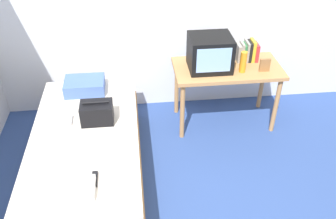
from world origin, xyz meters
TOP-DOWN VIEW (x-y plane):
  - wall_back at (0.00, 2.00)m, footprint 5.20×0.10m
  - bed at (-0.88, 0.73)m, footprint 1.00×2.00m
  - desk at (0.61, 1.49)m, footprint 1.16×0.60m
  - tv at (0.41, 1.48)m, footprint 0.44×0.39m
  - water_bottle at (0.74, 1.37)m, footprint 0.07×0.07m
  - book_row at (0.86, 1.62)m, footprint 0.23×0.17m
  - picture_frame at (0.97, 1.35)m, footprint 0.11×0.02m
  - pillow at (-0.92, 1.47)m, footprint 0.41×0.30m
  - handbag at (-0.77, 0.92)m, footprint 0.30×0.20m
  - magazine at (-1.01, 0.33)m, footprint 0.21×0.29m
  - remote_dark at (-0.76, 0.16)m, footprint 0.04×0.16m
  - remote_silver at (-1.03, 0.95)m, footprint 0.04×0.14m
  - folded_towel at (-0.89, 0.05)m, footprint 0.28×0.22m

SIDE VIEW (x-z plane):
  - bed at x=-0.88m, z-range 0.00..0.53m
  - magazine at x=-1.01m, z-range 0.53..0.54m
  - remote_dark at x=-0.76m, z-range 0.53..0.56m
  - remote_silver at x=-1.03m, z-range 0.53..0.56m
  - folded_towel at x=-0.89m, z-range 0.53..0.60m
  - pillow at x=-0.92m, z-range 0.53..0.67m
  - handbag at x=-0.77m, z-range 0.52..0.75m
  - desk at x=0.61m, z-range 0.27..1.00m
  - picture_frame at x=0.97m, z-range 0.73..0.87m
  - book_row at x=0.86m, z-range 0.72..0.95m
  - water_bottle at x=0.74m, z-range 0.73..0.95m
  - tv at x=0.41m, z-range 0.73..1.09m
  - wall_back at x=0.00m, z-range 0.00..2.60m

